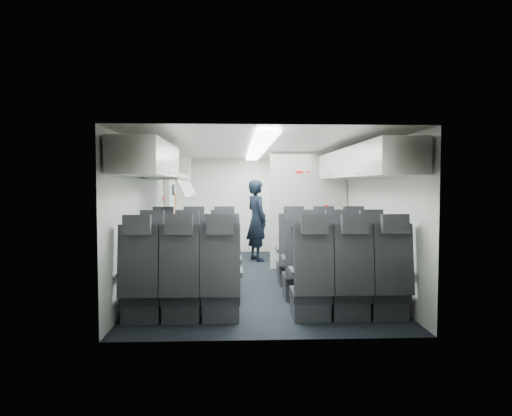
{
  "coord_description": "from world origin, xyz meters",
  "views": [
    {
      "loc": [
        -0.34,
        -7.49,
        1.56
      ],
      "look_at": [
        0.0,
        0.4,
        1.15
      ],
      "focal_mm": 32.0,
      "sensor_mm": 36.0,
      "label": 1
    }
  ],
  "objects": [
    {
      "name": "bulkhead_partition",
      "position": [
        0.98,
        0.8,
        1.08
      ],
      "size": [
        1.4,
        0.15,
        2.13
      ],
      "color": "silver",
      "rests_on": "cabin_shell"
    },
    {
      "name": "galley_unit",
      "position": [
        0.95,
        2.72,
        0.95
      ],
      "size": [
        0.85,
        0.52,
        1.9
      ],
      "color": "#939399",
      "rests_on": "cabin_shell"
    },
    {
      "name": "carry_on_bag",
      "position": [
        -1.4,
        -0.51,
        1.8
      ],
      "size": [
        0.36,
        0.26,
        0.22
      ],
      "primitive_type": "cube",
      "rotation": [
        0.0,
        0.0,
        0.01
      ],
      "color": "black",
      "rests_on": "overhead_bin_left_front_open"
    },
    {
      "name": "overhead_bin_right_rear",
      "position": [
        1.4,
        -2.0,
        1.86
      ],
      "size": [
        0.53,
        1.8,
        0.4
      ],
      "color": "silver",
      "rests_on": "cabin_shell"
    },
    {
      "name": "cabin_shell",
      "position": [
        0.0,
        0.0,
        1.12
      ],
      "size": [
        3.41,
        6.01,
        2.16
      ],
      "color": "black",
      "rests_on": "ground"
    },
    {
      "name": "overhead_bin_right_front",
      "position": [
        1.4,
        -0.25,
        1.86
      ],
      "size": [
        0.53,
        1.7,
        0.4
      ],
      "color": "silver",
      "rests_on": "cabin_shell"
    },
    {
      "name": "overhead_bin_left_front_open",
      "position": [
        -1.44,
        -0.25,
        1.74
      ],
      "size": [
        0.64,
        1.7,
        0.72
      ],
      "color": "#9E9E93",
      "rests_on": "cabin_shell"
    },
    {
      "name": "papers",
      "position": [
        0.26,
        1.73,
        1.11
      ],
      "size": [
        0.21,
        0.04,
        0.15
      ],
      "primitive_type": "cube",
      "rotation": [
        0.0,
        0.0,
        -0.09
      ],
      "color": "white",
      "rests_on": "flight_attendant"
    },
    {
      "name": "seat_row_front",
      "position": [
        -0.0,
        -0.53,
        0.4
      ],
      "size": [
        3.33,
        0.56,
        1.24
      ],
      "color": "#27272A",
      "rests_on": "cabin_shell"
    },
    {
      "name": "boarding_door",
      "position": [
        -1.64,
        1.55,
        0.95
      ],
      "size": [
        0.12,
        1.27,
        1.86
      ],
      "color": "silver",
      "rests_on": "cabin_shell"
    },
    {
      "name": "overhead_bin_left_rear",
      "position": [
        -1.4,
        -2.0,
        1.86
      ],
      "size": [
        0.53,
        1.8,
        0.4
      ],
      "color": "silver",
      "rests_on": "cabin_shell"
    },
    {
      "name": "seat_row_mid",
      "position": [
        -0.0,
        -1.43,
        0.4
      ],
      "size": [
        3.33,
        0.56,
        1.24
      ],
      "color": "#27272A",
      "rests_on": "cabin_shell"
    },
    {
      "name": "seat_row_rear",
      "position": [
        -0.0,
        -2.33,
        0.4
      ],
      "size": [
        3.33,
        0.56,
        1.24
      ],
      "color": "#27272A",
      "rests_on": "cabin_shell"
    },
    {
      "name": "flight_attendant",
      "position": [
        0.07,
        1.78,
        0.83
      ],
      "size": [
        0.61,
        0.71,
        1.66
      ],
      "primitive_type": "imported",
      "rotation": [
        0.0,
        0.0,
        1.99
      ],
      "color": "black",
      "rests_on": "ground"
    }
  ]
}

